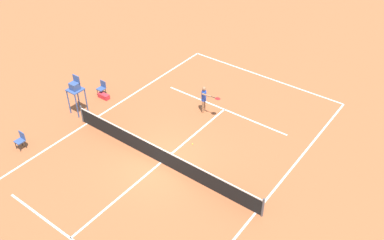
{
  "coord_description": "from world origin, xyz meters",
  "views": [
    {
      "loc": [
        -10.7,
        11.69,
        14.36
      ],
      "look_at": [
        0.26,
        -2.96,
        0.8
      ],
      "focal_mm": 39.48,
      "sensor_mm": 36.0,
      "label": 1
    }
  ],
  "objects": [
    {
      "name": "tennis_net",
      "position": [
        0.0,
        0.0,
        0.5
      ],
      "size": [
        11.63,
        0.1,
        1.07
      ],
      "color": "#4C4C51",
      "rests_on": "ground"
    },
    {
      "name": "courtside_chair_mid",
      "position": [
        6.92,
        -2.61,
        0.53
      ],
      "size": [
        0.44,
        0.46,
        0.95
      ],
      "color": "#262626",
      "rests_on": "ground"
    },
    {
      "name": "umpire_chair",
      "position": [
        6.63,
        -0.49,
        1.61
      ],
      "size": [
        0.8,
        0.8,
        2.41
      ],
      "color": "#38518C",
      "rests_on": "ground"
    },
    {
      "name": "tennis_ball",
      "position": [
        -0.42,
        -2.08,
        0.03
      ],
      "size": [
        0.07,
        0.07,
        0.07
      ],
      "primitive_type": "sphere",
      "color": "#CCE033",
      "rests_on": "ground"
    },
    {
      "name": "equipment_bag",
      "position": [
        6.6,
        -2.39,
        0.15
      ],
      "size": [
        0.76,
        0.32,
        0.3
      ],
      "primitive_type": "cube",
      "color": "red",
      "rests_on": "ground"
    },
    {
      "name": "court_lines",
      "position": [
        0.0,
        0.0,
        0.0
      ],
      "size": [
        11.03,
        21.24,
        0.01
      ],
      "color": "white",
      "rests_on": "ground"
    },
    {
      "name": "player_serving",
      "position": [
        0.8,
        -4.89,
        1.02
      ],
      "size": [
        1.3,
        0.46,
        1.71
      ],
      "rotation": [
        0.0,
        0.0,
        1.68
      ],
      "color": "#9E704C",
      "rests_on": "ground"
    },
    {
      "name": "courtside_chair_near",
      "position": [
        6.57,
        3.45,
        0.53
      ],
      "size": [
        0.44,
        0.46,
        0.95
      ],
      "color": "#262626",
      "rests_on": "ground"
    },
    {
      "name": "ground_plane",
      "position": [
        0.0,
        0.0,
        0.0
      ],
      "size": [
        60.0,
        60.0,
        0.0
      ],
      "primitive_type": "plane",
      "color": "#AD5933"
    }
  ]
}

